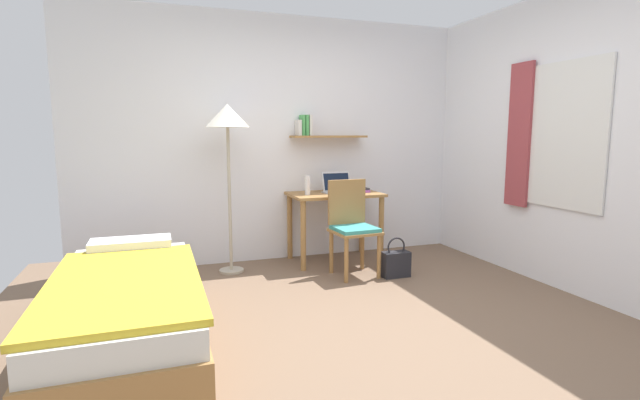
% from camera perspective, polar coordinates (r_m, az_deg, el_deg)
% --- Properties ---
extents(ground_plane, '(5.28, 5.28, 0.00)m').
position_cam_1_polar(ground_plane, '(3.49, 4.85, -15.01)').
color(ground_plane, brown).
extents(wall_back, '(4.40, 0.27, 2.60)m').
position_cam_1_polar(wall_back, '(5.12, -4.33, 7.32)').
color(wall_back, white).
rests_on(wall_back, ground_plane).
extents(wall_right, '(0.10, 4.40, 2.60)m').
position_cam_1_polar(wall_right, '(4.46, 29.52, 6.23)').
color(wall_right, white).
rests_on(wall_right, ground_plane).
extents(bed, '(0.88, 1.99, 0.54)m').
position_cam_1_polar(bed, '(3.35, -22.33, -12.20)').
color(bed, '#9E703D').
rests_on(bed, ground_plane).
extents(desk, '(0.96, 0.59, 0.74)m').
position_cam_1_polar(desk, '(5.02, 1.80, -0.74)').
color(desk, '#9E703D').
rests_on(desk, ground_plane).
extents(desk_chair, '(0.44, 0.43, 0.92)m').
position_cam_1_polar(desk_chair, '(4.56, 3.92, -2.90)').
color(desk_chair, '#9E703D').
rests_on(desk_chair, ground_plane).
extents(standing_lamp, '(0.42, 0.42, 1.65)m').
position_cam_1_polar(standing_lamp, '(4.62, -11.18, 9.05)').
color(standing_lamp, '#B2A893').
rests_on(standing_lamp, ground_plane).
extents(laptop, '(0.32, 0.23, 0.22)m').
position_cam_1_polar(laptop, '(5.02, 2.19, 1.55)').
color(laptop, '#B7BABF').
rests_on(laptop, desk).
extents(water_bottle, '(0.06, 0.06, 0.20)m').
position_cam_1_polar(water_bottle, '(4.82, -1.54, 1.79)').
color(water_bottle, silver).
rests_on(water_bottle, desk).
extents(book_stack, '(0.17, 0.21, 0.05)m').
position_cam_1_polar(book_stack, '(5.11, 4.98, 1.26)').
color(book_stack, purple).
rests_on(book_stack, desk).
extents(handbag, '(0.27, 0.13, 0.39)m').
position_cam_1_polar(handbag, '(4.59, 9.20, -7.60)').
color(handbag, '#232328').
rests_on(handbag, ground_plane).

